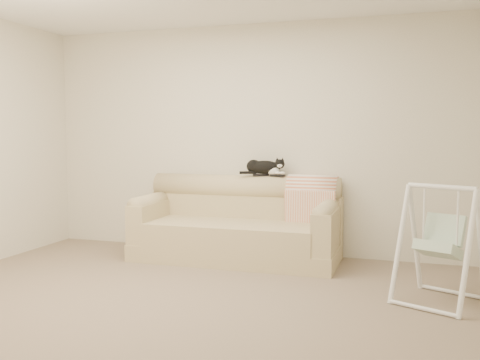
# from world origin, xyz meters

# --- Properties ---
(ground_plane) EXTENTS (5.00, 5.00, 0.00)m
(ground_plane) POSITION_xyz_m (0.00, 0.00, 0.00)
(ground_plane) COLOR #75624F
(ground_plane) RESTS_ON ground
(room_shell) EXTENTS (5.04, 4.04, 2.60)m
(room_shell) POSITION_xyz_m (0.00, 0.00, 1.53)
(room_shell) COLOR beige
(room_shell) RESTS_ON ground
(sofa) EXTENTS (2.20, 0.93, 0.90)m
(sofa) POSITION_xyz_m (-0.05, 1.62, 0.35)
(sofa) COLOR tan
(sofa) RESTS_ON ground
(remote_a) EXTENTS (0.19, 0.11, 0.03)m
(remote_a) POSITION_xyz_m (0.14, 1.85, 0.91)
(remote_a) COLOR black
(remote_a) RESTS_ON sofa
(remote_b) EXTENTS (0.18, 0.07, 0.02)m
(remote_b) POSITION_xyz_m (0.34, 1.84, 0.91)
(remote_b) COLOR black
(remote_b) RESTS_ON sofa
(tuxedo_cat) EXTENTS (0.51, 0.24, 0.20)m
(tuxedo_cat) POSITION_xyz_m (0.18, 1.86, 1.00)
(tuxedo_cat) COLOR black
(tuxedo_cat) RESTS_ON sofa
(throw_blanket) EXTENTS (0.54, 0.38, 0.58)m
(throw_blanket) POSITION_xyz_m (0.73, 1.84, 0.72)
(throw_blanket) COLOR #D67145
(throw_blanket) RESTS_ON sofa
(baby_swing) EXTENTS (0.79, 0.81, 0.97)m
(baby_swing) POSITION_xyz_m (1.98, 0.65, 0.48)
(baby_swing) COLOR white
(baby_swing) RESTS_ON ground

